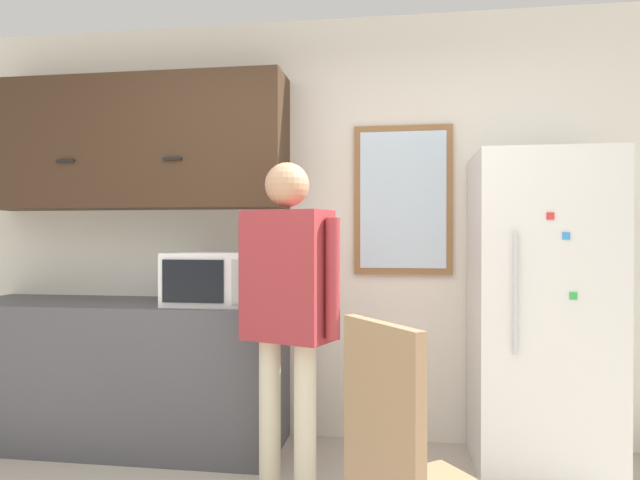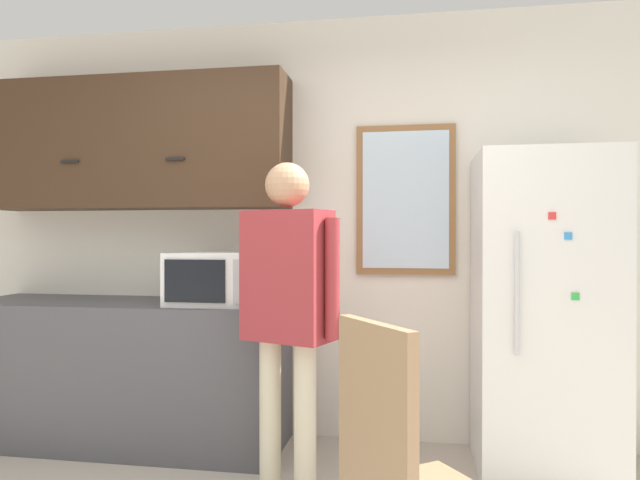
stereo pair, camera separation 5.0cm
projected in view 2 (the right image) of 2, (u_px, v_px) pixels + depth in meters
The scene contains 8 objects.
back_wall at pixel (323, 228), 3.72m from camera, with size 6.00×0.06×2.70m.
counter at pixel (126, 372), 3.58m from camera, with size 2.00×0.65×0.89m.
upper_cabinets at pixel (136, 145), 3.71m from camera, with size 2.00×0.38×0.84m.
microwave at pixel (215, 278), 3.41m from camera, with size 0.51×0.42×0.31m.
person at pixel (287, 293), 2.83m from camera, with size 0.55×0.35×1.67m.
refrigerator at pixel (543, 313), 3.14m from camera, with size 0.72×0.70×1.76m.
chair at pixel (403, 474), 1.76m from camera, with size 0.59×0.59×1.04m.
window at pixel (405, 200), 3.59m from camera, with size 0.62×0.05×0.94m.
Camera 2 is at (0.60, -1.65, 1.31)m, focal length 32.00 mm.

